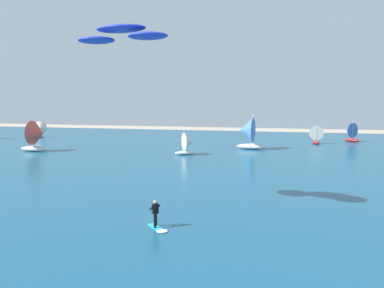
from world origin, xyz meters
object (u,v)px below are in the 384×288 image
at_px(kite, 121,34).
at_px(sailboat_mid_left, 40,129).
at_px(sailboat_mid_right, 350,132).
at_px(kitesurfer, 157,218).
at_px(sailboat_far_right, 315,134).
at_px(sailboat_trailing, 188,143).
at_px(sailboat_far_left, 37,136).
at_px(sailboat_anchored_offshore, 247,133).

relative_size(kite, sailboat_mid_left, 1.94).
height_order(kite, sailboat_mid_right, kite).
relative_size(kitesurfer, sailboat_mid_right, 0.46).
bearing_deg(kite, sailboat_mid_left, 130.85).
bearing_deg(sailboat_far_right, sailboat_mid_right, 40.53).
height_order(sailboat_mid_right, sailboat_mid_left, sailboat_mid_right).
bearing_deg(kite, kitesurfer, -43.38).
xyz_separation_m(sailboat_mid_left, sailboat_trailing, (36.51, -17.59, -0.12)).
height_order(kitesurfer, sailboat_far_left, sailboat_far_left).
distance_m(sailboat_anchored_offshore, sailboat_mid_right, 23.75).
bearing_deg(sailboat_mid_left, kite, -49.15).
height_order(kite, sailboat_far_right, kite).
relative_size(kitesurfer, kite, 0.25).
bearing_deg(kitesurfer, sailboat_mid_right, 72.50).
height_order(sailboat_anchored_offshore, sailboat_far_left, sailboat_anchored_offshore).
xyz_separation_m(sailboat_mid_left, sailboat_far_right, (54.65, 1.92, -0.07)).
bearing_deg(sailboat_mid_right, sailboat_mid_left, -173.11).
relative_size(kitesurfer, sailboat_far_right, 0.50).
distance_m(kite, sailboat_far_left, 37.54).
relative_size(sailboat_anchored_offshore, sailboat_mid_left, 1.50).
bearing_deg(sailboat_mid_right, sailboat_trailing, -134.47).
xyz_separation_m(sailboat_far_left, sailboat_mid_left, (-13.90, 20.05, -0.66)).
bearing_deg(sailboat_far_right, kitesurfer, -102.64).
height_order(kitesurfer, sailboat_anchored_offshore, sailboat_anchored_offshore).
bearing_deg(sailboat_far_right, kite, -107.60).
bearing_deg(sailboat_far_right, sailboat_trailing, -132.90).
bearing_deg(kitesurfer, sailboat_anchored_offshore, 88.98).
xyz_separation_m(sailboat_far_left, sailboat_far_right, (40.74, 21.97, -0.73)).
bearing_deg(sailboat_trailing, sailboat_far_left, -173.80).
xyz_separation_m(kitesurfer, sailboat_far_left, (-29.29, 29.13, 1.78)).
bearing_deg(sailboat_mid_left, kitesurfer, -48.71).
bearing_deg(sailboat_mid_right, kitesurfer, -107.50).
relative_size(kite, sailboat_trailing, 2.08).
distance_m(sailboat_mid_right, sailboat_far_right, 8.39).
height_order(kitesurfer, sailboat_far_right, sailboat_far_right).
distance_m(sailboat_anchored_offshore, sailboat_trailing, 11.34).
bearing_deg(sailboat_anchored_offshore, kitesurfer, -91.02).
xyz_separation_m(sailboat_anchored_offshore, sailboat_mid_left, (-43.90, 9.06, -0.85)).
xyz_separation_m(sailboat_mid_right, sailboat_trailing, (-24.51, -24.97, -0.21)).
xyz_separation_m(kitesurfer, sailboat_far_right, (11.46, 51.10, 1.05)).
bearing_deg(kite, sailboat_anchored_offshore, 83.20).
distance_m(sailboat_far_left, sailboat_far_right, 46.29).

